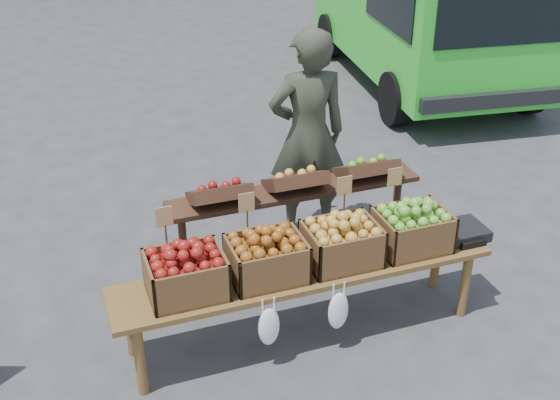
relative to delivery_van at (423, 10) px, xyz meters
name	(u,v)px	position (x,y,z in m)	size (l,w,h in m)	color
ground	(350,351)	(-3.28, -4.86, -1.00)	(80.00, 80.00, 0.00)	#3F3F42
delivery_van	(423,10)	(0.00, 0.00, 0.00)	(2.05, 4.47, 2.00)	green
vendor	(308,135)	(-2.97, -3.22, -0.07)	(0.68, 0.45, 1.86)	#323527
back_table	(295,220)	(-3.32, -3.85, -0.48)	(2.10, 0.44, 1.04)	#3A2116
display_bench	(304,302)	(-3.52, -4.57, -0.72)	(2.70, 0.56, 0.57)	brown
crate_golden_apples	(186,275)	(-4.35, -4.57, -0.29)	(0.50, 0.40, 0.28)	maroon
crate_russet_pears	(267,259)	(-3.80, -4.57, -0.29)	(0.50, 0.40, 0.28)	#945D1F
crate_red_apples	(342,244)	(-3.25, -4.57, -0.29)	(0.50, 0.40, 0.28)	gold
crate_green_apples	(412,230)	(-2.70, -4.57, -0.29)	(0.50, 0.40, 0.28)	#58942E
weighing_scale	(461,231)	(-2.27, -4.57, -0.39)	(0.34, 0.30, 0.08)	black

